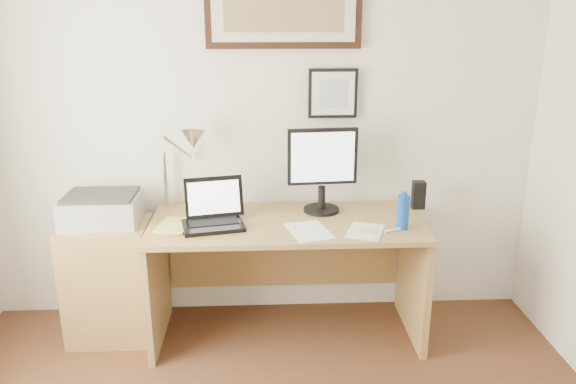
{
  "coord_description": "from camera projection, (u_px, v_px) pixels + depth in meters",
  "views": [
    {
      "loc": [
        0.01,
        -1.45,
        1.91
      ],
      "look_at": [
        0.15,
        1.43,
        0.99
      ],
      "focal_mm": 35.0,
      "sensor_mm": 36.0,
      "label": 1
    }
  ],
  "objects": [
    {
      "name": "wall_back",
      "position": [
        260.0,
        126.0,
        3.49
      ],
      "size": [
        3.5,
        0.02,
        2.5
      ],
      "primitive_type": "cube",
      "color": "silver",
      "rests_on": "ground"
    },
    {
      "name": "side_cabinet",
      "position": [
        110.0,
        281.0,
        3.41
      ],
      "size": [
        0.5,
        0.4,
        0.73
      ],
      "primitive_type": "cube",
      "color": "olive",
      "rests_on": "floor"
    },
    {
      "name": "water_bottle",
      "position": [
        403.0,
        212.0,
        3.15
      ],
      "size": [
        0.07,
        0.07,
        0.2
      ],
      "primitive_type": "cylinder",
      "color": "#0D47B0",
      "rests_on": "desk"
    },
    {
      "name": "bottle_cap",
      "position": [
        404.0,
        194.0,
        3.12
      ],
      "size": [
        0.04,
        0.04,
        0.02
      ],
      "primitive_type": "cylinder",
      "color": "#0D47B0",
      "rests_on": "water_bottle"
    },
    {
      "name": "speaker",
      "position": [
        418.0,
        195.0,
        3.49
      ],
      "size": [
        0.08,
        0.07,
        0.17
      ],
      "primitive_type": "cube",
      "rotation": [
        0.0,
        0.0,
        -0.02
      ],
      "color": "black",
      "rests_on": "desk"
    },
    {
      "name": "paper_sheet_a",
      "position": [
        309.0,
        231.0,
        3.15
      ],
      "size": [
        0.28,
        0.34,
        0.0
      ],
      "primitive_type": "cube",
      "rotation": [
        0.0,
        0.0,
        0.26
      ],
      "color": "white",
      "rests_on": "desk"
    },
    {
      "name": "paper_sheet_b",
      "position": [
        365.0,
        231.0,
        3.14
      ],
      "size": [
        0.27,
        0.31,
        0.0
      ],
      "primitive_type": "cube",
      "rotation": [
        0.0,
        0.0,
        -0.35
      ],
      "color": "white",
      "rests_on": "desk"
    },
    {
      "name": "sticky_pad",
      "position": [
        368.0,
        231.0,
        3.12
      ],
      "size": [
        0.11,
        0.11,
        0.01
      ],
      "primitive_type": "cube",
      "rotation": [
        0.0,
        0.0,
        -0.3
      ],
      "color": "#F5DB74",
      "rests_on": "desk"
    },
    {
      "name": "marker_pen",
      "position": [
        396.0,
        230.0,
        3.14
      ],
      "size": [
        0.14,
        0.06,
        0.02
      ],
      "primitive_type": "cylinder",
      "rotation": [
        0.0,
        1.57,
        0.35
      ],
      "color": "white",
      "rests_on": "desk"
    },
    {
      "name": "book",
      "position": [
        160.0,
        225.0,
        3.21
      ],
      "size": [
        0.22,
        0.27,
        0.02
      ],
      "primitive_type": "imported",
      "rotation": [
        0.0,
        0.0,
        -0.2
      ],
      "color": "#D3D163",
      "rests_on": "desk"
    },
    {
      "name": "desk",
      "position": [
        286.0,
        252.0,
        3.45
      ],
      "size": [
        1.6,
        0.7,
        0.75
      ],
      "color": "olive",
      "rests_on": "floor"
    },
    {
      "name": "laptop",
      "position": [
        213.0,
        215.0,
        3.22
      ],
      "size": [
        0.38,
        0.36,
        0.26
      ],
      "color": "black",
      "rests_on": "desk"
    },
    {
      "name": "lcd_monitor",
      "position": [
        322.0,
        166.0,
        3.37
      ],
      "size": [
        0.42,
        0.22,
        0.52
      ],
      "color": "black",
      "rests_on": "desk"
    },
    {
      "name": "printer",
      "position": [
        102.0,
        208.0,
        3.31
      ],
      "size": [
        0.44,
        0.34,
        0.18
      ],
      "color": "#A4A4A6",
      "rests_on": "side_cabinet"
    },
    {
      "name": "desk_lamp",
      "position": [
        191.0,
        143.0,
        3.31
      ],
      "size": [
        0.29,
        0.27,
        0.53
      ],
      "color": "silver",
      "rests_on": "desk"
    },
    {
      "name": "picture_large",
      "position": [
        284.0,
        7.0,
        3.25
      ],
      "size": [
        0.92,
        0.04,
        0.47
      ],
      "color": "black",
      "rests_on": "wall_back"
    },
    {
      "name": "picture_small",
      "position": [
        333.0,
        93.0,
        3.42
      ],
      "size": [
        0.3,
        0.03,
        0.3
      ],
      "color": "black",
      "rests_on": "wall_back"
    }
  ]
}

